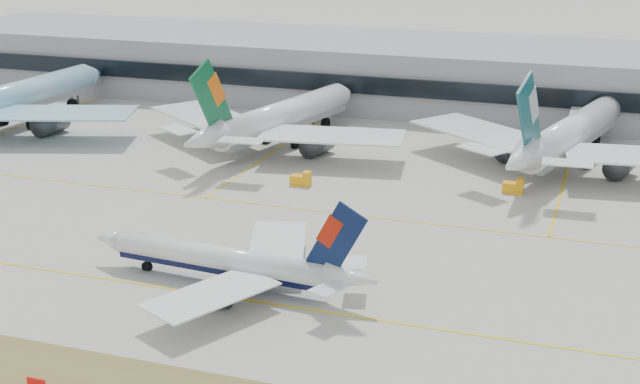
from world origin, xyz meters
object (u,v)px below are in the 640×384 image
at_px(widebody_korean, 11,100).
at_px(terminal, 461,75).
at_px(taxiing_airliner, 230,262).
at_px(widebody_eva, 278,119).
at_px(widebody_cathay, 568,137).

height_order(widebody_korean, terminal, widebody_korean).
xyz_separation_m(taxiing_airliner, widebody_korean, (-80.55, 61.89, 2.92)).
bearing_deg(widebody_eva, taxiing_airliner, -150.67).
relative_size(widebody_eva, terminal, 0.21).
height_order(taxiing_airliner, widebody_eva, widebody_eva).
bearing_deg(terminal, widebody_korean, -148.58).
xyz_separation_m(widebody_cathay, terminal, (-28.70, 45.67, 1.63)).
distance_m(widebody_eva, terminal, 57.39).
xyz_separation_m(widebody_korean, widebody_cathay, (117.97, 8.87, -0.44)).
bearing_deg(widebody_eva, widebody_cathay, -72.64).
bearing_deg(widebody_korean, widebody_eva, -81.74).
xyz_separation_m(widebody_eva, widebody_cathay, (56.86, 4.31, 0.14)).
relative_size(widebody_cathay, terminal, 0.21).
bearing_deg(widebody_cathay, taxiing_airliner, 166.80).
height_order(taxiing_airliner, terminal, terminal).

